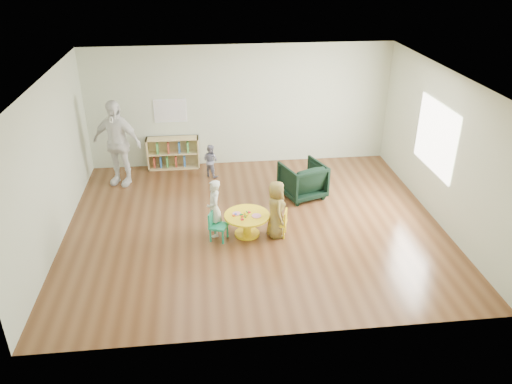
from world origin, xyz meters
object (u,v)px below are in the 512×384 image
kid_chair_right (281,222)px  child_left (214,208)px  bookshelf (173,153)px  adult_caretaker (117,143)px  activity_table (247,221)px  toddler (211,161)px  kid_chair_left (217,225)px  armchair (303,180)px  child_right (276,209)px

kid_chair_right → child_left: (-1.19, 0.17, 0.26)m
kid_chair_right → child_left: child_left is taller
bookshelf → adult_caretaker: bearing=-147.1°
bookshelf → adult_caretaker: adult_caretaker is taller
activity_table → toddler: bearing=102.4°
toddler → adult_caretaker: (-1.99, -0.13, 0.56)m
kid_chair_left → child_left: bearing=-148.1°
activity_table → child_left: size_ratio=0.76×
bookshelf → armchair: bearing=-33.5°
bookshelf → toddler: toddler is taller
adult_caretaker → armchair: bearing=5.5°
activity_table → toddler: (-0.58, 2.61, 0.09)m
kid_chair_left → child_right: size_ratio=0.51×
activity_table → child_left: child_left is taller
activity_table → child_left: 0.64m
adult_caretaker → activity_table: bearing=-22.9°
kid_chair_left → kid_chair_right: kid_chair_left is taller
child_right → toddler: 2.92m
armchair → toddler: (-1.87, 1.22, 0.01)m
activity_table → child_right: bearing=-9.5°
kid_chair_right → armchair: (0.69, 1.49, 0.10)m
kid_chair_right → bookshelf: (-2.05, 3.30, 0.09)m
kid_chair_right → bookshelf: 3.89m
activity_table → toddler: 2.68m
child_left → adult_caretaker: (-1.98, 2.41, 0.40)m
kid_chair_left → bookshelf: bearing=-141.7°
activity_table → child_left: (-0.58, 0.07, 0.25)m
armchair → kid_chair_left: bearing=19.1°
kid_chair_right → child_right: size_ratio=0.48×
kid_chair_left → armchair: armchair is taller
activity_table → kid_chair_right: 0.62m
activity_table → bookshelf: bookshelf is taller
child_right → activity_table: bearing=76.4°
kid_chair_left → child_right: (1.07, 0.01, 0.24)m
child_right → toddler: size_ratio=1.41×
bookshelf → armchair: bookshelf is taller
bookshelf → kid_chair_right: bearing=-58.2°
kid_chair_left → child_right: child_right is taller
armchair → toddler: toddler is taller
child_left → bookshelf: bearing=-169.3°
activity_table → child_right: child_right is taller
child_right → adult_caretaker: 4.03m
kid_chair_left → adult_caretaker: size_ratio=0.29×
toddler → child_right: bearing=150.2°
bookshelf → adult_caretaker: 1.45m
adult_caretaker → toddler: bearing=25.0°
kid_chair_left → bookshelf: (-0.89, 3.30, 0.07)m
kid_chair_right → toddler: 2.96m
bookshelf → toddler: bearing=-34.3°
armchair → adult_caretaker: (-3.86, 1.09, 0.57)m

